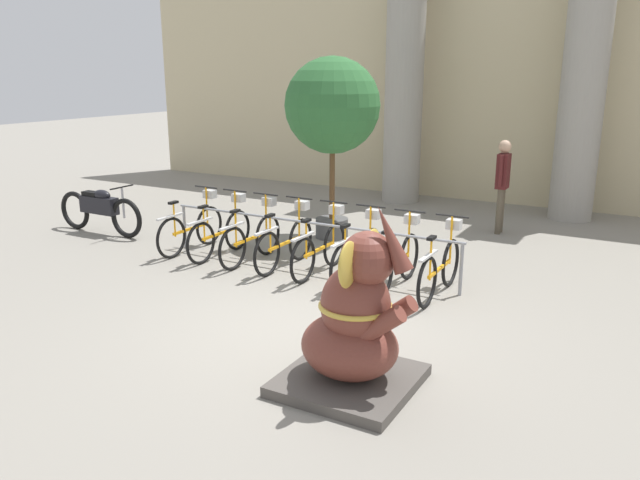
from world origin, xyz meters
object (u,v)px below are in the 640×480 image
bicycle_7 (440,267)px  potted_tree (332,109)px  bicycle_2 (252,237)px  elephant_statue (355,326)px  bicycle_1 (221,232)px  bicycle_5 (358,253)px  bicycle_6 (397,260)px  motorcycle (100,209)px  bicycle_0 (192,227)px  bicycle_4 (320,247)px  person_pedestrian (503,178)px  bicycle_3 (286,242)px

bicycle_7 → potted_tree: bearing=144.2°
bicycle_2 → elephant_statue: (3.30, -2.94, 0.23)m
bicycle_1 → bicycle_7: bearing=-0.6°
bicycle_5 → bicycle_6: (0.64, -0.02, 0.00)m
bicycle_6 → motorcycle: (-6.12, 0.10, 0.06)m
bicycle_0 → bicycle_2: same height
bicycle_2 → bicycle_6: same height
bicycle_1 → potted_tree: (1.04, 1.97, 1.94)m
bicycle_5 → potted_tree: size_ratio=0.51×
bicycle_0 → potted_tree: 3.23m
bicycle_5 → bicycle_7: same height
motorcycle → bicycle_2: bearing=-1.2°
potted_tree → elephant_statue: bearing=-59.5°
bicycle_2 → bicycle_7: 3.18m
bicycle_6 → bicycle_2: bearing=179.5°
bicycle_4 → motorcycle: size_ratio=0.78×
motorcycle → bicycle_0: bearing=-1.3°
bicycle_4 → person_pedestrian: size_ratio=0.94×
bicycle_5 → potted_tree: (-1.50, 1.97, 1.94)m
bicycle_1 → motorcycle: bearing=178.7°
bicycle_7 → person_pedestrian: 3.93m
elephant_statue → potted_tree: potted_tree is taller
bicycle_1 → person_pedestrian: size_ratio=0.94×
bicycle_1 → bicycle_6: 3.18m
bicycle_1 → bicycle_0: bearing=178.8°
bicycle_4 → motorcycle: 4.85m
bicycle_0 → bicycle_1: (0.64, -0.01, 0.00)m
potted_tree → bicycle_0: bearing=-130.7°
bicycle_3 → bicycle_4: bearing=-1.0°
bicycle_3 → elephant_statue: (2.67, -2.95, 0.23)m
bicycle_0 → bicycle_7: size_ratio=1.00×
bicycle_2 → bicycle_7: bearing=-0.6°
bicycle_1 → motorcycle: (-2.94, 0.07, 0.06)m
bicycle_1 → bicycle_6: bearing=-0.6°
bicycle_0 → elephant_statue: 5.45m
motorcycle → bicycle_5: bearing=-0.8°
bicycle_2 → bicycle_6: bearing=-0.5°
bicycle_1 → person_pedestrian: (3.68, 3.83, 0.66)m
bicycle_5 → motorcycle: (-5.49, 0.07, 0.06)m
bicycle_1 → bicycle_3: same height
elephant_statue → bicycle_1: bearing=143.2°
bicycle_1 → bicycle_4: bearing=-0.1°
bicycle_2 → bicycle_6: size_ratio=1.00×
bicycle_4 → person_pedestrian: 4.28m
bicycle_0 → bicycle_5: 3.18m
bicycle_7 → elephant_statue: 2.92m
bicycle_1 → bicycle_7: 3.82m
bicycle_5 → bicycle_0: bearing=179.6°
bicycle_5 → motorcycle: bicycle_5 is taller
bicycle_1 → bicycle_4: same height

